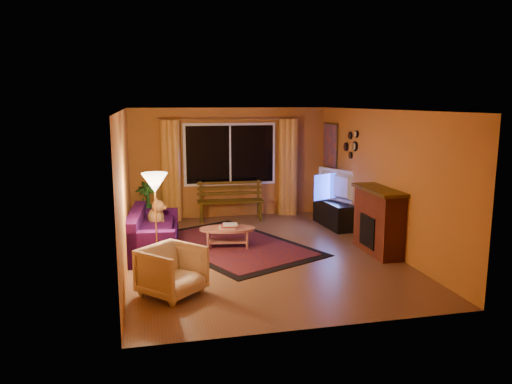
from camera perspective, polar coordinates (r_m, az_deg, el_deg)
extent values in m
cube|color=brown|center=(8.85, 0.44, -7.11)|extent=(4.50, 6.00, 0.02)
cube|color=white|center=(8.44, 0.46, 9.43)|extent=(4.50, 6.00, 0.02)
cube|color=#C0712A|center=(11.48, -3.02, 3.36)|extent=(4.50, 0.02, 2.50)
cube|color=#C0712A|center=(8.34, -14.85, 0.37)|extent=(0.02, 6.00, 2.50)
cube|color=#C0712A|center=(9.33, 14.08, 1.44)|extent=(0.02, 6.00, 2.50)
cube|color=black|center=(11.39, -2.97, 4.32)|extent=(2.00, 0.02, 1.30)
cylinder|color=#BF8C3F|center=(11.29, -2.97, 8.34)|extent=(3.20, 0.03, 0.03)
cylinder|color=orange|center=(11.21, -9.71, 2.39)|extent=(0.36, 0.36, 2.24)
cylinder|color=orange|center=(11.67, 3.65, 2.83)|extent=(0.36, 0.36, 2.24)
cube|color=#3E2C07|center=(11.21, -2.93, -2.16)|extent=(1.49, 0.53, 0.44)
imported|color=#235B1E|center=(11.18, -12.32, -1.17)|extent=(0.68, 0.68, 0.91)
cube|color=#25062D|center=(9.00, -11.59, -4.46)|extent=(0.97, 1.93, 0.75)
imported|color=beige|center=(7.02, -9.58, -8.63)|extent=(1.01, 1.01, 0.76)
cylinder|color=#BF8C3F|center=(7.90, -11.34, -3.47)|extent=(0.28, 0.28, 1.57)
cube|color=maroon|center=(9.35, -2.73, -6.03)|extent=(3.23, 3.81, 0.02)
cylinder|color=#B56753|center=(9.17, -3.28, -5.23)|extent=(1.16, 1.16, 0.37)
cube|color=black|center=(10.80, 8.92, -2.48)|extent=(0.51, 1.32, 0.54)
imported|color=black|center=(10.68, 9.01, 0.70)|extent=(0.63, 1.13, 0.68)
cube|color=maroon|center=(9.02, 13.84, -3.38)|extent=(0.40, 1.20, 1.10)
cube|color=#CE4E13|center=(11.49, 8.47, 5.28)|extent=(0.04, 0.76, 0.96)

